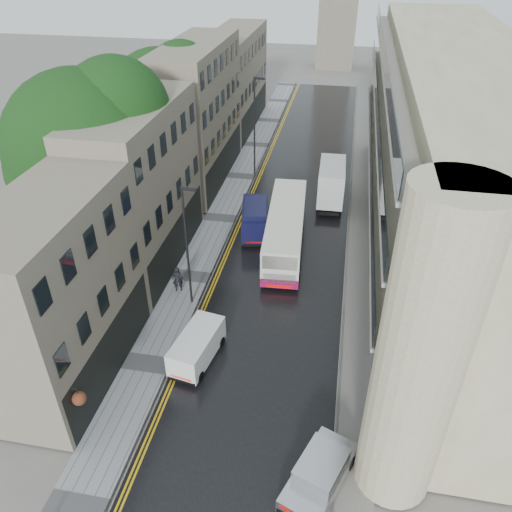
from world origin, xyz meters
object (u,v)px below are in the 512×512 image
(tree_near, at_px, (88,172))
(lamp_post_near, at_px, (187,249))
(white_van, at_px, (172,361))
(pedestrian, at_px, (178,279))
(tree_far, at_px, (162,119))
(cream_bus, at_px, (265,252))
(navy_van, at_px, (243,229))
(lamp_post_far, at_px, (254,128))
(white_lorry, at_px, (319,190))
(silver_hatchback, at_px, (285,491))

(tree_near, bearing_deg, lamp_post_near, -25.03)
(white_van, bearing_deg, pedestrian, 115.23)
(tree_far, relative_size, cream_bus, 1.13)
(tree_near, bearing_deg, navy_van, 24.03)
(tree_near, height_order, lamp_post_far, tree_near)
(tree_near, height_order, white_lorry, tree_near)
(tree_near, relative_size, lamp_post_far, 1.53)
(pedestrian, bearing_deg, white_van, 86.58)
(tree_far, xyz_separation_m, white_lorry, (14.06, -2.38, -4.38))
(lamp_post_near, relative_size, lamp_post_far, 0.89)
(cream_bus, distance_m, pedestrian, 6.29)
(cream_bus, distance_m, white_lorry, 10.04)
(tree_near, height_order, lamp_post_near, tree_near)
(silver_hatchback, distance_m, lamp_post_near, 14.62)
(cream_bus, xyz_separation_m, lamp_post_far, (-3.68, 15.50, 3.13))
(cream_bus, relative_size, lamp_post_far, 1.22)
(lamp_post_near, distance_m, lamp_post_far, 20.01)
(cream_bus, xyz_separation_m, navy_van, (-2.25, 3.10, -0.24))
(tree_far, height_order, cream_bus, tree_far)
(white_lorry, distance_m, lamp_post_near, 15.87)
(tree_near, distance_m, lamp_post_far, 18.40)
(silver_hatchback, xyz_separation_m, lamp_post_near, (-7.62, 12.02, 3.34))
(tree_near, relative_size, white_lorry, 1.99)
(white_lorry, bearing_deg, pedestrian, -123.09)
(tree_far, distance_m, pedestrian, 17.41)
(silver_hatchback, bearing_deg, pedestrian, 145.56)
(navy_van, relative_size, lamp_post_near, 0.62)
(cream_bus, relative_size, navy_van, 2.22)
(lamp_post_far, bearing_deg, lamp_post_near, -78.37)
(pedestrian, distance_m, lamp_post_near, 3.47)
(tree_far, relative_size, white_van, 3.11)
(navy_van, bearing_deg, lamp_post_far, 86.84)
(pedestrian, xyz_separation_m, lamp_post_far, (1.52, 19.01, 3.61))
(white_lorry, distance_m, navy_van, 8.31)
(navy_van, bearing_deg, pedestrian, -123.71)
(lamp_post_far, bearing_deg, tree_near, -102.72)
(tree_near, relative_size, cream_bus, 1.26)
(tree_near, height_order, white_van, tree_near)
(tree_far, bearing_deg, lamp_post_near, -66.49)
(lamp_post_near, bearing_deg, white_van, -77.82)
(navy_van, xyz_separation_m, lamp_post_near, (-1.75, -7.60, 2.86))
(cream_bus, xyz_separation_m, white_van, (-3.26, -10.45, -0.60))
(white_van, bearing_deg, lamp_post_far, 100.56)
(tree_far, bearing_deg, white_lorry, -9.60)
(pedestrian, bearing_deg, silver_hatchback, 105.10)
(lamp_post_near, bearing_deg, pedestrian, 145.38)
(navy_van, bearing_deg, cream_bus, -63.77)
(navy_van, relative_size, lamp_post_far, 0.55)
(white_lorry, relative_size, pedestrian, 3.77)
(lamp_post_near, bearing_deg, tree_far, 118.55)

